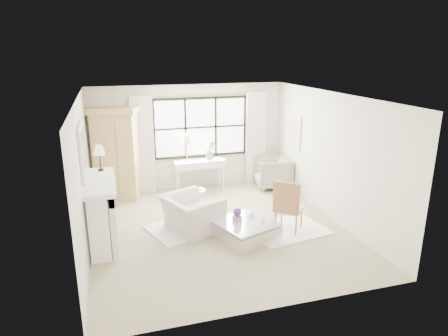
{
  "coord_description": "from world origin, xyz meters",
  "views": [
    {
      "loc": [
        -2.01,
        -7.21,
        3.53
      ],
      "look_at": [
        0.18,
        0.2,
        1.23
      ],
      "focal_mm": 32.0,
      "sensor_mm": 36.0,
      "label": 1
    }
  ],
  "objects": [
    {
      "name": "floor",
      "position": [
        0.0,
        0.0,
        0.0
      ],
      "size": [
        5.5,
        5.5,
        0.0
      ],
      "primitive_type": "plane",
      "color": "tan",
      "rests_on": "ground"
    },
    {
      "name": "ceiling",
      "position": [
        0.0,
        0.0,
        2.7
      ],
      "size": [
        5.5,
        5.5,
        0.0
      ],
      "primitive_type": "plane",
      "rotation": [
        3.14,
        0.0,
        0.0
      ],
      "color": "white",
      "rests_on": "ground"
    },
    {
      "name": "wall_back",
      "position": [
        0.0,
        2.75,
        1.35
      ],
      "size": [
        5.0,
        0.0,
        5.0
      ],
      "primitive_type": "plane",
      "rotation": [
        1.57,
        0.0,
        0.0
      ],
      "color": "silver",
      "rests_on": "ground"
    },
    {
      "name": "wall_front",
      "position": [
        0.0,
        -2.75,
        1.35
      ],
      "size": [
        5.0,
        0.0,
        5.0
      ],
      "primitive_type": "plane",
      "rotation": [
        -1.57,
        0.0,
        0.0
      ],
      "color": "beige",
      "rests_on": "ground"
    },
    {
      "name": "wall_left",
      "position": [
        -2.5,
        0.0,
        1.35
      ],
      "size": [
        0.0,
        5.5,
        5.5
      ],
      "primitive_type": "plane",
      "rotation": [
        1.57,
        0.0,
        1.57
      ],
      "color": "beige",
      "rests_on": "ground"
    },
    {
      "name": "wall_right",
      "position": [
        2.5,
        0.0,
        1.35
      ],
      "size": [
        0.0,
        5.5,
        5.5
      ],
      "primitive_type": "plane",
      "rotation": [
        1.57,
        0.0,
        -1.57
      ],
      "color": "beige",
      "rests_on": "ground"
    },
    {
      "name": "window_pane",
      "position": [
        0.3,
        2.73,
        1.6
      ],
      "size": [
        2.4,
        0.02,
        1.5
      ],
      "primitive_type": "cube",
      "color": "white",
      "rests_on": "wall_back"
    },
    {
      "name": "window_frame",
      "position": [
        0.3,
        2.72,
        1.6
      ],
      "size": [
        2.5,
        0.04,
        1.5
      ],
      "primitive_type": null,
      "color": "black",
      "rests_on": "wall_back"
    },
    {
      "name": "curtain_rod",
      "position": [
        0.3,
        2.67,
        2.47
      ],
      "size": [
        3.3,
        0.04,
        0.04
      ],
      "primitive_type": "cylinder",
      "rotation": [
        0.0,
        1.57,
        0.0
      ],
      "color": "#B27F3D",
      "rests_on": "wall_back"
    },
    {
      "name": "curtain_left",
      "position": [
        -1.2,
        2.65,
        1.24
      ],
      "size": [
        0.55,
        0.1,
        2.47
      ],
      "primitive_type": "cube",
      "color": "beige",
      "rests_on": "ground"
    },
    {
      "name": "curtain_right",
      "position": [
        1.8,
        2.65,
        1.24
      ],
      "size": [
        0.55,
        0.1,
        2.47
      ],
      "primitive_type": "cube",
      "color": "silver",
      "rests_on": "ground"
    },
    {
      "name": "fireplace",
      "position": [
        -2.27,
        0.0,
        0.65
      ],
      "size": [
        0.58,
        1.66,
        1.26
      ],
      "color": "white",
      "rests_on": "ground"
    },
    {
      "name": "mirror_frame",
      "position": [
        -2.47,
        0.0,
        1.84
      ],
      "size": [
        0.05,
        1.15,
        0.95
      ],
      "primitive_type": "cube",
      "color": "silver",
      "rests_on": "wall_left"
    },
    {
      "name": "mirror_glass",
      "position": [
        -2.44,
        0.0,
        1.84
      ],
      "size": [
        0.02,
        1.0,
        0.8
      ],
      "primitive_type": "cube",
      "color": "#B4B8C0",
      "rests_on": "wall_left"
    },
    {
      "name": "art_frame",
      "position": [
        2.47,
        1.7,
        1.55
      ],
      "size": [
        0.04,
        0.62,
        0.82
      ],
      "primitive_type": "cube",
      "color": "white",
      "rests_on": "wall_right"
    },
    {
      "name": "art_canvas",
      "position": [
        2.45,
        1.7,
        1.55
      ],
      "size": [
        0.01,
        0.52,
        0.72
      ],
      "primitive_type": "cube",
      "color": "beige",
      "rests_on": "wall_right"
    },
    {
      "name": "mantel_lamp",
      "position": [
        -2.21,
        0.62,
        1.65
      ],
      "size": [
        0.22,
        0.22,
        0.51
      ],
      "color": "black",
      "rests_on": "fireplace"
    },
    {
      "name": "armoire",
      "position": [
        -1.86,
        2.47,
        1.14
      ],
      "size": [
        1.28,
        1.01,
        2.24
      ],
      "rotation": [
        0.0,
        0.0,
        -0.31
      ],
      "color": "tan",
      "rests_on": "floor"
    },
    {
      "name": "console_table",
      "position": [
        0.19,
        2.45,
        0.4
      ],
      "size": [
        1.32,
        0.5,
        0.8
      ],
      "rotation": [
        0.0,
        0.0,
        0.04
      ],
      "color": "white",
      "rests_on": "floor"
    },
    {
      "name": "console_lamp",
      "position": [
        -0.13,
        2.45,
        1.36
      ],
      "size": [
        0.28,
        0.28,
        0.69
      ],
      "color": "#B58A3F",
      "rests_on": "console_table"
    },
    {
      "name": "orchid_plant",
      "position": [
        0.48,
        2.46,
        1.05
      ],
      "size": [
        0.29,
        0.24,
        0.49
      ],
      "primitive_type": "imported",
      "rotation": [
        0.0,
        0.0,
        0.08
      ],
      "color": "#5A754E",
      "rests_on": "console_table"
    },
    {
      "name": "side_table",
      "position": [
        -0.19,
        1.07,
        0.33
      ],
      "size": [
        0.4,
        0.4,
        0.51
      ],
      "color": "white",
      "rests_on": "floor"
    },
    {
      "name": "rug_left",
      "position": [
        -0.54,
        0.23,
        0.01
      ],
      "size": [
        1.9,
        1.61,
        0.03
      ],
      "primitive_type": "cube",
      "rotation": [
        0.0,
        0.0,
        0.33
      ],
      "color": "white",
      "rests_on": "floor"
    },
    {
      "name": "rug_right",
      "position": [
        1.34,
        -0.46,
        0.01
      ],
      "size": [
        1.65,
        1.33,
        0.03
      ],
      "primitive_type": "cube",
      "rotation": [
        0.0,
        0.0,
        0.15
      ],
      "color": "white",
      "rests_on": "floor"
    },
    {
      "name": "club_armchair",
      "position": [
        -0.52,
        0.1,
        0.36
      ],
      "size": [
        1.31,
        1.39,
        0.72
      ],
      "primitive_type": "imported",
      "rotation": [
        0.0,
        0.0,
        1.97
      ],
      "color": "beige",
      "rests_on": "floor"
    },
    {
      "name": "wingback_chair",
      "position": [
        2.09,
        2.11,
        0.41
      ],
      "size": [
        1.03,
        1.01,
        0.82
      ],
      "primitive_type": "imported",
      "rotation": [
        0.0,
        0.0,
        -1.74
      ],
      "color": "#9E9585",
      "rests_on": "floor"
    },
    {
      "name": "french_chair",
      "position": [
        1.33,
        -0.49,
        0.31
      ],
      "size": [
        0.68,
        0.68,
        1.08
      ],
      "rotation": [
        0.0,
        0.0,
        2.41
      ],
      "color": "#A76F46",
      "rests_on": "floor"
    },
    {
      "name": "coffee_table",
      "position": [
        0.37,
        -0.62,
        0.18
      ],
      "size": [
        1.28,
        1.28,
        0.38
      ],
      "rotation": [
        0.0,
        0.0,
        0.34
      ],
      "color": "silver",
      "rests_on": "floor"
    },
    {
      "name": "planter_box",
      "position": [
        0.23,
        -0.54,
        0.43
      ],
      "size": [
        0.16,
        0.16,
        0.11
      ],
      "primitive_type": "cube",
      "rotation": [
        0.0,
        0.0,
        0.12
      ],
      "color": "gray",
      "rests_on": "coffee_table"
    },
    {
      "name": "planter_flowers",
      "position": [
        0.23,
        -0.54,
        0.57
      ],
      "size": [
        0.16,
        0.16,
        0.16
      ],
      "primitive_type": "sphere",
      "color": "#4F2A6A",
      "rests_on": "planter_box"
    },
    {
      "name": "pillar_candle",
      "position": [
        0.66,
        -0.78,
        0.44
      ],
      "size": [
        0.08,
        0.08,
        0.12
      ],
      "primitive_type": "cylinder",
      "color": "white",
      "rests_on": "coffee_table"
    },
    {
      "name": "coffee_vase",
      "position": [
        0.57,
        -0.39,
        0.45
      ],
      "size": [
        0.18,
        0.18,
        0.15
      ],
      "primitive_type": "imported",
      "rotation": [
        0.0,
        0.0,
        -0.29
      ],
      "color": "white",
      "rests_on": "coffee_table"
    }
  ]
}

